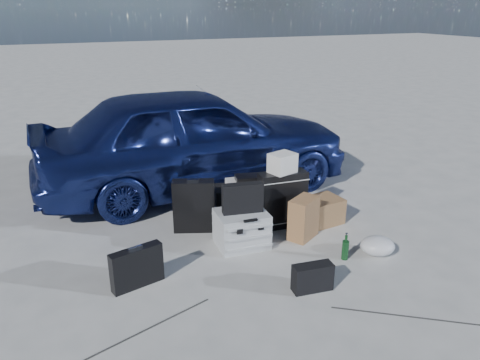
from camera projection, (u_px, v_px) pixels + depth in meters
name	position (u px, v px, depth m)	size (l,w,h in m)	color
ground	(265.00, 270.00, 4.42)	(60.00, 60.00, 0.00)	#B2B2AD
car	(194.00, 138.00, 6.18)	(1.65, 4.10, 1.40)	navy
pelican_case	(242.00, 229.00, 4.83)	(0.51, 0.42, 0.37)	#AFB2B5
laptop_bag	(243.00, 198.00, 4.71)	(0.41, 0.10, 0.31)	black
briefcase	(137.00, 267.00, 4.12)	(0.47, 0.11, 0.37)	black
suitcase_left	(194.00, 206.00, 5.11)	(0.45, 0.16, 0.58)	black
suitcase_right	(282.00, 200.00, 5.20)	(0.54, 0.19, 0.64)	black
white_carton	(282.00, 163.00, 5.06)	(0.27, 0.21, 0.21)	silver
duffel_bag	(248.00, 202.00, 5.48)	(0.76, 0.33, 0.38)	black
flat_box_white	(247.00, 184.00, 5.39)	(0.44, 0.33, 0.08)	silver
flat_box_black	(247.00, 178.00, 5.38)	(0.27, 0.19, 0.06)	black
kraft_bag	(304.00, 218.00, 4.97)	(0.34, 0.20, 0.45)	olive
cardboard_box	(323.00, 210.00, 5.35)	(0.39, 0.34, 0.29)	brown
plastic_bag	(378.00, 246.00, 4.68)	(0.34, 0.29, 0.19)	#B8BABF
messenger_bag	(312.00, 277.00, 4.08)	(0.35, 0.13, 0.25)	black
green_bottle	(345.00, 247.00, 4.57)	(0.07, 0.07, 0.27)	#0E3416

